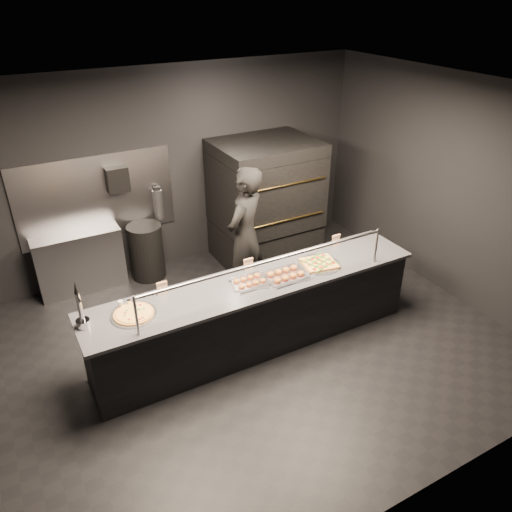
{
  "coord_description": "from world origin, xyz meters",
  "views": [
    {
      "loc": [
        -2.38,
        -4.3,
        4.0
      ],
      "look_at": [
        0.1,
        0.2,
        1.13
      ],
      "focal_mm": 35.0,
      "sensor_mm": 36.0,
      "label": 1
    }
  ],
  "objects_px": {
    "service_counter": "(257,313)",
    "towel_dispenser": "(117,179)",
    "pizza_oven": "(265,202)",
    "round_pizza": "(134,314)",
    "slider_tray_b": "(286,275)",
    "beer_tap": "(81,314)",
    "fire_extinguisher": "(158,204)",
    "square_pizza": "(319,264)",
    "worker": "(245,237)",
    "slider_tray_a": "(250,282)",
    "trash_bin": "(147,251)",
    "prep_shelf": "(80,262)"
  },
  "relations": [
    {
      "from": "service_counter",
      "to": "towel_dispenser",
      "type": "bearing_deg",
      "value": 110.63
    },
    {
      "from": "pizza_oven",
      "to": "towel_dispenser",
      "type": "distance_m",
      "value": 2.23
    },
    {
      "from": "round_pizza",
      "to": "slider_tray_b",
      "type": "distance_m",
      "value": 1.8
    },
    {
      "from": "beer_tap",
      "to": "slider_tray_b",
      "type": "bearing_deg",
      "value": -4.37
    },
    {
      "from": "pizza_oven",
      "to": "slider_tray_b",
      "type": "distance_m",
      "value": 2.16
    },
    {
      "from": "fire_extinguisher",
      "to": "square_pizza",
      "type": "height_order",
      "value": "fire_extinguisher"
    },
    {
      "from": "worker",
      "to": "slider_tray_a",
      "type": "bearing_deg",
      "value": 31.35
    },
    {
      "from": "towel_dispenser",
      "to": "round_pizza",
      "type": "bearing_deg",
      "value": -103.14
    },
    {
      "from": "beer_tap",
      "to": "trash_bin",
      "type": "xyz_separation_m",
      "value": [
        1.29,
        2.13,
        -0.65
      ]
    },
    {
      "from": "pizza_oven",
      "to": "prep_shelf",
      "type": "relative_size",
      "value": 1.59
    },
    {
      "from": "pizza_oven",
      "to": "service_counter",
      "type": "bearing_deg",
      "value": -122.27
    },
    {
      "from": "prep_shelf",
      "to": "worker",
      "type": "height_order",
      "value": "worker"
    },
    {
      "from": "slider_tray_a",
      "to": "square_pizza",
      "type": "height_order",
      "value": "slider_tray_a"
    },
    {
      "from": "beer_tap",
      "to": "round_pizza",
      "type": "relative_size",
      "value": 1.11
    },
    {
      "from": "service_counter",
      "to": "square_pizza",
      "type": "relative_size",
      "value": 8.0
    },
    {
      "from": "trash_bin",
      "to": "slider_tray_b",
      "type": "bearing_deg",
      "value": -66.57
    },
    {
      "from": "beer_tap",
      "to": "worker",
      "type": "bearing_deg",
      "value": 21.14
    },
    {
      "from": "towel_dispenser",
      "to": "fire_extinguisher",
      "type": "relative_size",
      "value": 0.69
    },
    {
      "from": "pizza_oven",
      "to": "slider_tray_a",
      "type": "xyz_separation_m",
      "value": [
        -1.3,
        -1.91,
        -0.02
      ]
    },
    {
      "from": "trash_bin",
      "to": "worker",
      "type": "distance_m",
      "value": 1.69
    },
    {
      "from": "beer_tap",
      "to": "worker",
      "type": "height_order",
      "value": "worker"
    },
    {
      "from": "prep_shelf",
      "to": "round_pizza",
      "type": "height_order",
      "value": "round_pizza"
    },
    {
      "from": "towel_dispenser",
      "to": "worker",
      "type": "height_order",
      "value": "worker"
    },
    {
      "from": "service_counter",
      "to": "round_pizza",
      "type": "height_order",
      "value": "service_counter"
    },
    {
      "from": "prep_shelf",
      "to": "fire_extinguisher",
      "type": "xyz_separation_m",
      "value": [
        1.25,
        0.08,
        0.61
      ]
    },
    {
      "from": "service_counter",
      "to": "slider_tray_b",
      "type": "xyz_separation_m",
      "value": [
        0.34,
        -0.09,
        0.48
      ]
    },
    {
      "from": "towel_dispenser",
      "to": "slider_tray_a",
      "type": "xyz_separation_m",
      "value": [
        0.8,
        -2.4,
        -0.61
      ]
    },
    {
      "from": "slider_tray_a",
      "to": "fire_extinguisher",
      "type": "bearing_deg",
      "value": 95.92
    },
    {
      "from": "pizza_oven",
      "to": "prep_shelf",
      "type": "distance_m",
      "value": 2.88
    },
    {
      "from": "prep_shelf",
      "to": "fire_extinguisher",
      "type": "height_order",
      "value": "fire_extinguisher"
    },
    {
      "from": "slider_tray_a",
      "to": "trash_bin",
      "type": "relative_size",
      "value": 0.55
    },
    {
      "from": "worker",
      "to": "slider_tray_b",
      "type": "bearing_deg",
      "value": 55.19
    },
    {
      "from": "round_pizza",
      "to": "slider_tray_a",
      "type": "xyz_separation_m",
      "value": [
        1.35,
        -0.04,
        0.01
      ]
    },
    {
      "from": "square_pizza",
      "to": "service_counter",
      "type": "bearing_deg",
      "value": 177.19
    },
    {
      "from": "prep_shelf",
      "to": "round_pizza",
      "type": "xyz_separation_m",
      "value": [
        0.15,
        -2.29,
        0.49
      ]
    },
    {
      "from": "slider_tray_a",
      "to": "slider_tray_b",
      "type": "relative_size",
      "value": 0.92
    },
    {
      "from": "round_pizza",
      "to": "prep_shelf",
      "type": "bearing_deg",
      "value": 93.75
    },
    {
      "from": "square_pizza",
      "to": "slider_tray_b",
      "type": "bearing_deg",
      "value": -175.09
    },
    {
      "from": "towel_dispenser",
      "to": "worker",
      "type": "xyz_separation_m",
      "value": [
        1.26,
        -1.41,
        -0.58
      ]
    },
    {
      "from": "towel_dispenser",
      "to": "slider_tray_a",
      "type": "bearing_deg",
      "value": -71.57
    },
    {
      "from": "fire_extinguisher",
      "to": "round_pizza",
      "type": "distance_m",
      "value": 2.61
    },
    {
      "from": "slider_tray_b",
      "to": "square_pizza",
      "type": "relative_size",
      "value": 0.99
    },
    {
      "from": "slider_tray_b",
      "to": "worker",
      "type": "relative_size",
      "value": 0.26
    },
    {
      "from": "slider_tray_b",
      "to": "worker",
      "type": "height_order",
      "value": "worker"
    },
    {
      "from": "service_counter",
      "to": "worker",
      "type": "distance_m",
      "value": 1.17
    },
    {
      "from": "round_pizza",
      "to": "slider_tray_a",
      "type": "relative_size",
      "value": 1.04
    },
    {
      "from": "service_counter",
      "to": "trash_bin",
      "type": "relative_size",
      "value": 4.85
    },
    {
      "from": "slider_tray_b",
      "to": "pizza_oven",
      "type": "bearing_deg",
      "value": 66.62
    },
    {
      "from": "round_pizza",
      "to": "trash_bin",
      "type": "distance_m",
      "value": 2.38
    },
    {
      "from": "worker",
      "to": "square_pizza",
      "type": "bearing_deg",
      "value": 81.73
    }
  ]
}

